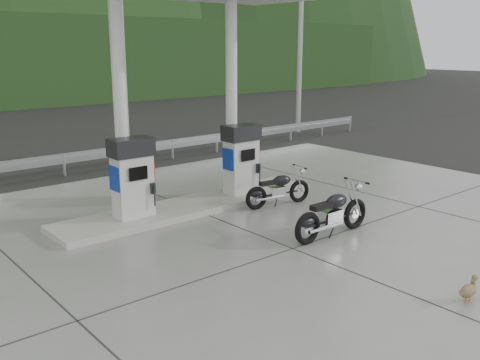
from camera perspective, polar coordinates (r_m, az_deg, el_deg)
ground at (r=11.48m, az=2.07°, el=-6.02°), size 160.00×160.00×0.00m
forecourt_apron at (r=11.47m, az=2.07°, el=-5.97°), size 18.00×14.00×0.02m
pump_island at (r=13.31m, az=-5.15°, el=-2.78°), size 7.00×1.40×0.15m
gas_pump_left at (r=12.25m, az=-11.39°, el=0.24°), size 0.95×0.55×1.80m
gas_pump_right at (r=14.01m, az=0.14°, el=2.26°), size 0.95×0.55×1.80m
canopy_column_left at (r=12.33m, az=-12.66°, el=7.82°), size 0.30×0.30×5.00m
canopy_column_right at (r=14.08m, az=-0.92°, el=8.90°), size 0.30×0.30×5.00m
guardrail at (r=17.84m, az=-15.38°, el=3.15°), size 26.00×0.16×1.42m
road at (r=21.16m, az=-19.26°, el=2.57°), size 60.00×7.00×0.01m
utility_pole_b at (r=19.78m, az=-12.50°, el=13.94°), size 0.22×0.22×8.00m
utility_pole_c at (r=25.26m, az=6.43°, el=14.14°), size 0.22×0.22×8.00m
motorcycle_left at (r=13.48m, az=4.11°, el=-1.02°), size 1.84×0.86×0.84m
motorcycle_right at (r=11.45m, az=9.83°, el=-3.60°), size 2.05×0.66×0.97m
duck at (r=9.32m, az=23.16°, el=-10.85°), size 0.48×0.15×0.34m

